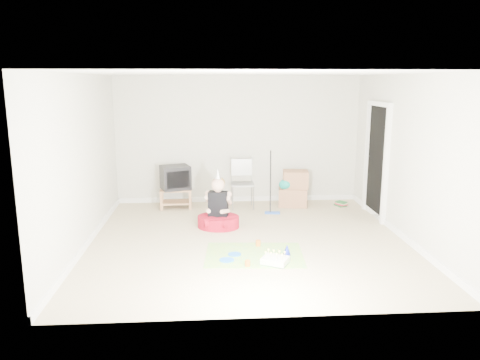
{
  "coord_description": "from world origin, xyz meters",
  "views": [
    {
      "loc": [
        -0.6,
        -7.08,
        2.49
      ],
      "look_at": [
        -0.1,
        0.4,
        0.9
      ],
      "focal_mm": 35.0,
      "sensor_mm": 36.0,
      "label": 1
    }
  ],
  "objects": [
    {
      "name": "blue_plate_far",
      "position": [
        -0.37,
        -0.85,
        0.01
      ],
      "size": [
        0.25,
        0.25,
        0.01
      ],
      "primitive_type": "cylinder",
      "rotation": [
        0.0,
        0.0,
        -0.25
      ],
      "color": "blue",
      "rests_on": "party_mat"
    },
    {
      "name": "ground",
      "position": [
        0.0,
        0.0,
        0.0
      ],
      "size": [
        5.0,
        5.0,
        0.0
      ],
      "primitive_type": "plane",
      "color": "#C5B28D",
      "rests_on": "ground"
    },
    {
      "name": "blue_plate_near",
      "position": [
        -0.25,
        -0.63,
        0.01
      ],
      "size": [
        0.2,
        0.2,
        0.01
      ],
      "primitive_type": "cylinder",
      "rotation": [
        0.0,
        0.0,
        0.06
      ],
      "color": "blue",
      "rests_on": "party_mat"
    },
    {
      "name": "orange_cup_near",
      "position": [
        0.13,
        -0.29,
        0.05
      ],
      "size": [
        0.11,
        0.11,
        0.09
      ],
      "primitive_type": "cylinder",
      "rotation": [
        0.0,
        0.0,
        -0.47
      ],
      "color": "orange",
      "rests_on": "party_mat"
    },
    {
      "name": "crt_tv",
      "position": [
        -1.27,
        2.03,
        0.62
      ],
      "size": [
        0.65,
        0.59,
        0.47
      ],
      "primitive_type": "cube",
      "rotation": [
        0.0,
        0.0,
        0.31
      ],
      "color": "black",
      "rests_on": "tv_stand"
    },
    {
      "name": "seated_woman",
      "position": [
        -0.46,
        0.71,
        0.23
      ],
      "size": [
        0.86,
        0.86,
        1.04
      ],
      "color": "#A80F23",
      "rests_on": "ground"
    },
    {
      "name": "doorway_recess",
      "position": [
        2.48,
        1.2,
        1.02
      ],
      "size": [
        0.02,
        0.9,
        2.05
      ],
      "primitive_type": "cube",
      "color": "black",
      "rests_on": "ground"
    },
    {
      "name": "orange_cup_far",
      "position": [
        -0.1,
        -1.08,
        0.05
      ],
      "size": [
        0.08,
        0.08,
        0.08
      ],
      "primitive_type": "cylinder",
      "rotation": [
        0.0,
        0.0,
        -0.19
      ],
      "color": "orange",
      "rests_on": "party_mat"
    },
    {
      "name": "cardboard_boxes",
      "position": [
        1.1,
        2.05,
        0.34
      ],
      "size": [
        0.63,
        0.51,
        0.72
      ],
      "color": "#A4704F",
      "rests_on": "ground"
    },
    {
      "name": "floor_mop",
      "position": [
        0.59,
        1.49,
        0.26
      ],
      "size": [
        0.3,
        0.39,
        1.17
      ],
      "color": "blue",
      "rests_on": "ground"
    },
    {
      "name": "tv_stand",
      "position": [
        -1.27,
        2.03,
        0.24
      ],
      "size": [
        0.64,
        0.41,
        0.39
      ],
      "color": "#A6724B",
      "rests_on": "ground"
    },
    {
      "name": "birthday_cake",
      "position": [
        0.29,
        -1.01,
        0.05
      ],
      "size": [
        0.43,
        0.4,
        0.16
      ],
      "color": "white",
      "rests_on": "party_mat"
    },
    {
      "name": "book_pile",
      "position": [
        2.06,
        1.96,
        0.05
      ],
      "size": [
        0.24,
        0.27,
        0.1
      ],
      "color": "#236B31",
      "rests_on": "ground"
    },
    {
      "name": "folding_chair",
      "position": [
        0.05,
        1.96,
        0.48
      ],
      "size": [
        0.45,
        0.43,
        1.0
      ],
      "color": "gray",
      "rests_on": "ground"
    },
    {
      "name": "party_mat",
      "position": [
        0.04,
        -0.65,
        0.0
      ],
      "size": [
        1.48,
        1.12,
        0.01
      ],
      "primitive_type": "cube",
      "rotation": [
        0.0,
        0.0,
        -0.07
      ],
      "color": "#E12F79",
      "rests_on": "ground"
    },
    {
      "name": "blue_party_hat",
      "position": [
        0.51,
        -0.71,
        0.09
      ],
      "size": [
        0.14,
        0.14,
        0.17
      ],
      "primitive_type": "cone",
      "rotation": [
        0.0,
        0.0,
        0.25
      ],
      "color": "#1A2ABA",
      "rests_on": "party_mat"
    }
  ]
}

